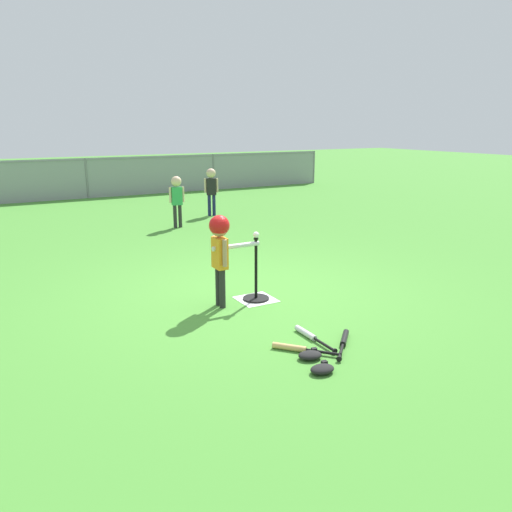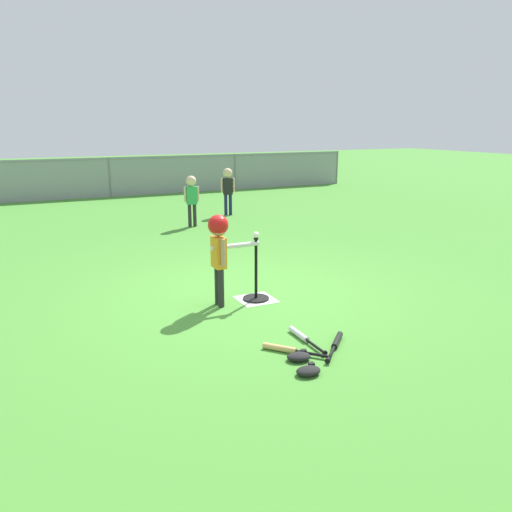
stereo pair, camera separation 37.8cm
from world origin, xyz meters
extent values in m
plane|color=#478C33|center=(0.00, 0.00, 0.00)|extent=(60.00, 60.00, 0.00)
cube|color=white|center=(-0.07, -0.28, 0.00)|extent=(0.44, 0.44, 0.01)
cylinder|color=black|center=(-0.07, -0.28, 0.01)|extent=(0.32, 0.32, 0.03)
cylinder|color=black|center=(-0.07, -0.28, 0.40)|extent=(0.04, 0.04, 0.75)
cylinder|color=black|center=(-0.07, -0.28, 0.76)|extent=(0.06, 0.06, 0.02)
sphere|color=white|center=(-0.07, -0.28, 0.81)|extent=(0.07, 0.07, 0.07)
cylinder|color=#262626|center=(-0.55, -0.23, 0.23)|extent=(0.07, 0.07, 0.47)
cylinder|color=#262626|center=(-0.55, -0.33, 0.23)|extent=(0.07, 0.07, 0.47)
cube|color=orange|center=(-0.55, -0.28, 0.65)|extent=(0.12, 0.21, 0.36)
cylinder|color=tan|center=(-0.55, -0.15, 0.67)|extent=(0.05, 0.05, 0.31)
cylinder|color=tan|center=(-0.55, -0.41, 0.67)|extent=(0.05, 0.05, 0.31)
sphere|color=tan|center=(-0.55, -0.28, 0.94)|extent=(0.21, 0.21, 0.21)
sphere|color=red|center=(-0.55, -0.28, 0.97)|extent=(0.24, 0.24, 0.24)
cylinder|color=silver|center=(-0.34, -0.28, 0.70)|extent=(0.60, 0.06, 0.06)
cylinder|color=#191E4C|center=(1.97, 5.33, 0.24)|extent=(0.08, 0.08, 0.49)
cylinder|color=#191E4C|center=(1.87, 5.37, 0.24)|extent=(0.08, 0.08, 0.49)
cube|color=black|center=(1.92, 5.35, 0.68)|extent=(0.25, 0.20, 0.38)
cylinder|color=beige|center=(2.04, 5.30, 0.71)|extent=(0.05, 0.05, 0.33)
cylinder|color=beige|center=(1.79, 5.39, 0.71)|extent=(0.05, 0.05, 0.33)
sphere|color=beige|center=(1.92, 5.35, 0.99)|extent=(0.22, 0.22, 0.22)
cylinder|color=#262626|center=(0.77, 4.40, 0.24)|extent=(0.07, 0.07, 0.47)
cylinder|color=#262626|center=(0.66, 4.42, 0.24)|extent=(0.07, 0.07, 0.47)
cube|color=green|center=(0.71, 4.41, 0.66)|extent=(0.23, 0.16, 0.37)
cylinder|color=beige|center=(0.84, 4.39, 0.68)|extent=(0.05, 0.05, 0.31)
cylinder|color=beige|center=(0.59, 4.43, 0.68)|extent=(0.05, 0.05, 0.31)
sphere|color=beige|center=(0.71, 4.41, 0.95)|extent=(0.21, 0.21, 0.21)
cylinder|color=silver|center=(-0.17, -1.48, 0.03)|extent=(0.06, 0.32, 0.06)
cylinder|color=black|center=(-0.17, -1.80, 0.03)|extent=(0.03, 0.32, 0.03)
cylinder|color=black|center=(-0.17, -1.96, 0.03)|extent=(0.05, 0.02, 0.05)
cylinder|color=#DBB266|center=(-0.50, -1.68, 0.03)|extent=(0.26, 0.29, 0.06)
cylinder|color=black|center=(-0.28, -1.93, 0.03)|extent=(0.24, 0.26, 0.03)
cylinder|color=black|center=(-0.18, -2.05, 0.03)|extent=(0.05, 0.04, 0.05)
cylinder|color=black|center=(0.10, -1.77, 0.03)|extent=(0.27, 0.27, 0.06)
cylinder|color=black|center=(-0.13, -2.00, 0.03)|extent=(0.25, 0.25, 0.03)
cylinder|color=black|center=(-0.24, -2.11, 0.03)|extent=(0.05, 0.05, 0.05)
ellipsoid|color=black|center=(-0.50, -2.20, 0.04)|extent=(0.23, 0.18, 0.07)
cube|color=black|center=(-0.43, -2.14, 0.04)|extent=(0.05, 0.04, 0.06)
ellipsoid|color=black|center=(-0.43, -1.93, 0.04)|extent=(0.25, 0.21, 0.07)
cube|color=black|center=(-0.35, -1.88, 0.04)|extent=(0.06, 0.05, 0.06)
cylinder|color=slate|center=(0.00, 9.75, 0.57)|extent=(0.06, 0.06, 1.15)
cylinder|color=slate|center=(4.00, 9.75, 0.57)|extent=(0.06, 0.06, 1.15)
cylinder|color=slate|center=(8.00, 9.75, 0.57)|extent=(0.06, 0.06, 1.15)
cube|color=gray|center=(0.00, 9.75, 1.09)|extent=(16.00, 0.03, 0.03)
cube|color=gray|center=(0.00, 9.75, 0.57)|extent=(16.00, 0.01, 1.15)
camera|label=1|loc=(-2.95, -5.38, 2.08)|focal=35.50mm
camera|label=2|loc=(-2.61, -5.55, 2.08)|focal=35.50mm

